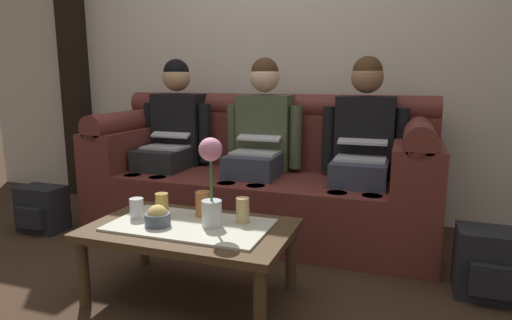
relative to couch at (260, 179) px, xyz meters
name	(u,v)px	position (x,y,z in m)	size (l,w,h in m)	color
ground_plane	(183,306)	(0.00, -1.17, -0.37)	(14.00, 14.00, 0.00)	#382619
back_wall_patterned	(282,30)	(0.00, 0.53, 1.08)	(6.00, 0.12, 2.90)	beige
timber_pillar	(73,36)	(-1.93, 0.41, 1.08)	(0.20, 0.20, 2.90)	black
couch	(260,179)	(0.00, 0.00, 0.00)	(2.36, 0.88, 0.96)	maroon
person_left	(172,135)	(-0.71, 0.00, 0.29)	(0.56, 0.67, 1.22)	#232326
person_middle	(260,139)	(0.00, 0.00, 0.29)	(0.56, 0.67, 1.22)	#383D4C
person_right	(363,144)	(0.71, 0.00, 0.29)	(0.56, 0.67, 1.22)	#383D4C
coffee_table	(190,234)	(0.00, -1.07, -0.04)	(0.99, 0.60, 0.38)	#47331E
flower_vase	(211,179)	(0.11, -1.06, 0.24)	(0.11, 0.11, 0.43)	silver
snack_bowl	(157,217)	(-0.14, -1.14, 0.05)	(0.12, 0.12, 0.10)	#4C5666
cup_near_left	(162,205)	(-0.19, -1.02, 0.07)	(0.07, 0.07, 0.12)	gold
cup_near_right	(203,204)	(0.01, -0.94, 0.08)	(0.07, 0.07, 0.13)	#B26633
cup_far_center	(137,208)	(-0.30, -1.08, 0.06)	(0.07, 0.07, 0.10)	silver
cup_far_left	(243,210)	(0.23, -0.96, 0.07)	(0.07, 0.07, 0.12)	#DBB77A
backpack_left	(42,209)	(-1.46, -0.57, -0.21)	(0.32, 0.25, 0.32)	black
backpack_right	(494,265)	(1.42, -0.58, -0.20)	(0.35, 0.28, 0.34)	black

